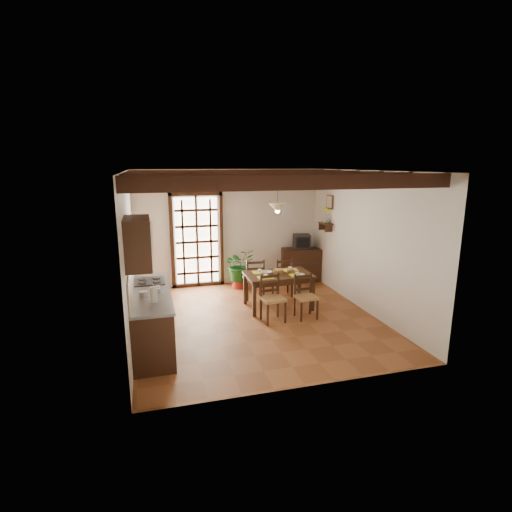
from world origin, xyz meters
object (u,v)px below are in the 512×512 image
object	(u,v)px
sideboard	(301,264)
chair_far_right	(282,284)
chair_near_left	(273,307)
potted_plant	(239,265)
chair_far_left	(254,286)
kitchen_counter	(152,317)
crt_tv	(302,241)
chair_near_right	(306,304)
dining_table	(278,278)
pendant_lamp	(278,207)

from	to	relation	value
sideboard	chair_far_right	bearing A→B (deg)	-118.73
chair_near_left	potted_plant	bearing A→B (deg)	87.73
potted_plant	chair_far_left	bearing A→B (deg)	-80.89
chair_far_right	sideboard	bearing A→B (deg)	-126.60
kitchen_counter	chair_far_right	distance (m)	3.40
sideboard	crt_tv	bearing A→B (deg)	-79.24
chair_near_left	chair_near_right	world-z (taller)	chair_near_left
sideboard	potted_plant	world-z (taller)	potted_plant
crt_tv	potted_plant	xyz separation A→B (m)	(-1.67, -0.18, -0.45)
kitchen_counter	crt_tv	size ratio (longest dim) A/B	4.76
dining_table	chair_near_left	size ratio (longest dim) A/B	1.49
kitchen_counter	chair_far_left	size ratio (longest dim) A/B	2.46
kitchen_counter	sideboard	distance (m)	4.70
kitchen_counter	chair_far_right	world-z (taller)	kitchen_counter
potted_plant	pendant_lamp	world-z (taller)	pendant_lamp
potted_plant	pendant_lamp	xyz separation A→B (m)	(0.47, -1.44, 1.51)
kitchen_counter	chair_near_left	bearing A→B (deg)	10.61
potted_plant	sideboard	bearing A→B (deg)	6.35
sideboard	pendant_lamp	size ratio (longest dim) A/B	1.16
sideboard	chair_near_left	bearing A→B (deg)	-111.73
chair_far_left	crt_tv	size ratio (longest dim) A/B	1.94
kitchen_counter	dining_table	world-z (taller)	kitchen_counter
chair_near_right	dining_table	bearing A→B (deg)	113.26
kitchen_counter	dining_table	size ratio (longest dim) A/B	1.68
chair_near_right	sideboard	xyz separation A→B (m)	(0.87, 2.41, 0.15)
sideboard	pendant_lamp	world-z (taller)	pendant_lamp
chair_near_left	pendant_lamp	size ratio (longest dim) A/B	1.06
potted_plant	kitchen_counter	bearing A→B (deg)	-128.33
chair_near_left	chair_near_right	distance (m)	0.67
chair_near_right	pendant_lamp	size ratio (longest dim) A/B	1.01
chair_near_right	crt_tv	bearing A→B (deg)	67.65
chair_near_right	pendant_lamp	distance (m)	2.00
chair_far_left	pendant_lamp	bearing A→B (deg)	121.52
crt_tv	potted_plant	world-z (taller)	potted_plant
dining_table	pendant_lamp	distance (m)	1.45
chair_near_right	sideboard	size ratio (longest dim) A/B	0.87
crt_tv	chair_near_left	bearing A→B (deg)	-109.92
dining_table	potted_plant	xyz separation A→B (m)	(-0.47, 1.54, -0.06)
kitchen_counter	crt_tv	world-z (taller)	kitchen_counter
chair_near_right	chair_far_right	bearing A→B (deg)	87.25
chair_far_right	pendant_lamp	distance (m)	1.92
chair_far_left	chair_near_left	bearing A→B (deg)	91.64
chair_near_left	chair_far_left	xyz separation A→B (m)	(0.01, 1.37, 0.01)
chair_near_left	sideboard	distance (m)	2.86
pendant_lamp	kitchen_counter	bearing A→B (deg)	-154.89
chair_far_left	chair_far_right	xyz separation A→B (m)	(0.67, -0.00, -0.01)
chair_far_left	pendant_lamp	xyz separation A→B (m)	(0.33, -0.58, 1.79)
crt_tv	potted_plant	size ratio (longest dim) A/B	0.23
chair_near_left	chair_far_left	world-z (taller)	chair_far_left
chair_far_right	potted_plant	size ratio (longest dim) A/B	0.44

